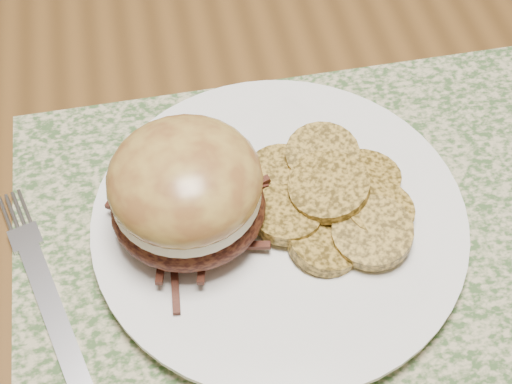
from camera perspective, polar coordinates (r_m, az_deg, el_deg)
dining_table at (r=0.70m, az=4.26°, el=4.20°), size 1.50×0.90×0.75m
placemat at (r=0.54m, az=5.10°, el=-3.60°), size 0.45×0.33×0.00m
dinner_plate at (r=0.53m, az=1.86°, el=-2.31°), size 0.26×0.26×0.02m
pork_sandwich at (r=0.49m, az=-5.59°, el=0.05°), size 0.12×0.12×0.08m
roasted_potatoes at (r=0.52m, az=6.07°, el=-0.31°), size 0.14×0.15×0.04m
fork at (r=0.53m, az=-16.57°, el=-7.40°), size 0.07×0.18×0.00m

